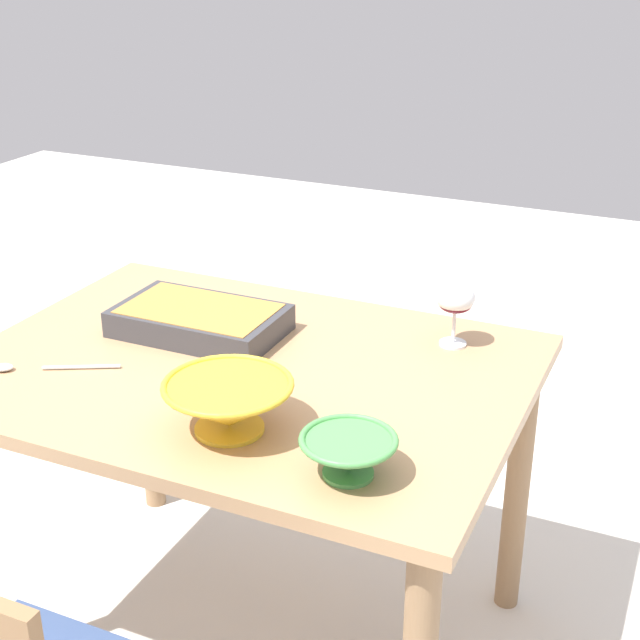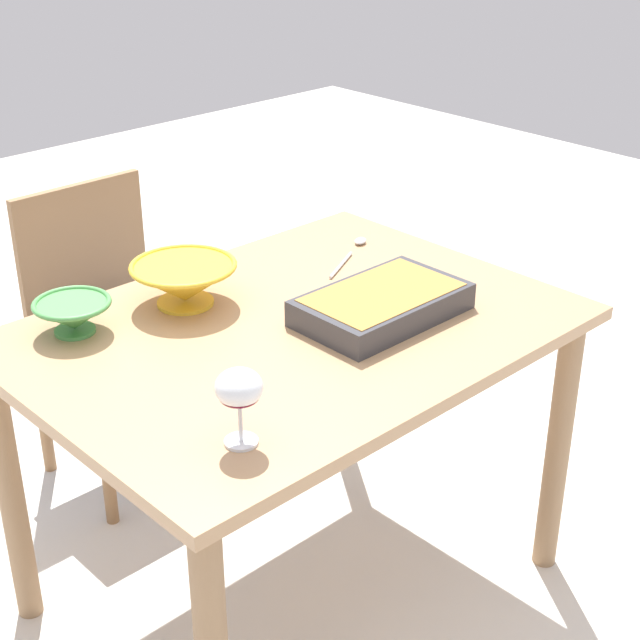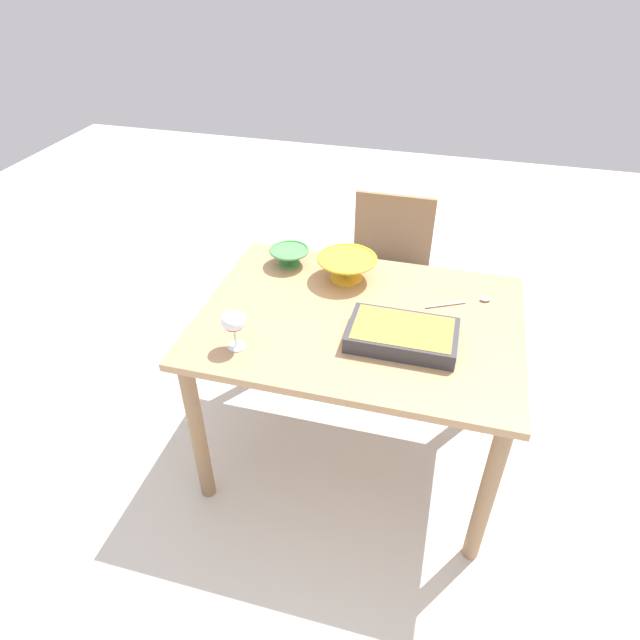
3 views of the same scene
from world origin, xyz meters
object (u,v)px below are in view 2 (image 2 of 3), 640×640
at_px(small_bowl, 73,314).
at_px(serving_spoon, 354,249).
at_px(chair, 108,319).
at_px(mixing_bowl, 184,282).
at_px(casserole_dish, 382,303).
at_px(wine_glass, 239,391).
at_px(dining_table, 293,366).

bearing_deg(small_bowl, serving_spoon, 173.04).
relative_size(chair, small_bowl, 5.00).
xyz_separation_m(chair, small_bowl, (0.37, 0.50, 0.32)).
bearing_deg(mixing_bowl, serving_spoon, 174.91).
distance_m(chair, mixing_bowl, 0.65).
distance_m(casserole_dish, serving_spoon, 0.39).
xyz_separation_m(casserole_dish, mixing_bowl, (0.28, -0.36, 0.02)).
distance_m(casserole_dish, small_bowl, 0.69).
height_order(chair, serving_spoon, chair).
height_order(wine_glass, casserole_dish, wine_glass).
xyz_separation_m(wine_glass, serving_spoon, (-0.79, -0.50, -0.10)).
bearing_deg(serving_spoon, small_bowl, -6.96).
bearing_deg(wine_glass, small_bowl, -91.04).
distance_m(dining_table, mixing_bowl, 0.32).
bearing_deg(small_bowl, dining_table, 141.04).
height_order(chair, wine_glass, wine_glass).
relative_size(mixing_bowl, serving_spoon, 1.00).
bearing_deg(wine_glass, mixing_bowl, -116.85).
relative_size(dining_table, serving_spoon, 4.84).
bearing_deg(casserole_dish, wine_glass, 17.87).
relative_size(chair, serving_spoon, 3.46).
height_order(casserole_dish, small_bowl, small_bowl).
bearing_deg(small_bowl, mixing_bowl, 169.48).
xyz_separation_m(dining_table, chair, (0.01, -0.80, -0.17)).
relative_size(mixing_bowl, small_bowl, 1.44).
bearing_deg(wine_glass, chair, -109.18).
relative_size(dining_table, mixing_bowl, 4.86).
bearing_deg(dining_table, wine_glass, 37.10).
bearing_deg(small_bowl, wine_glass, 88.96).
bearing_deg(dining_table, chair, -89.62).
xyz_separation_m(dining_table, mixing_bowl, (0.11, -0.25, 0.16)).
xyz_separation_m(wine_glass, small_bowl, (-0.01, -0.59, -0.06)).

